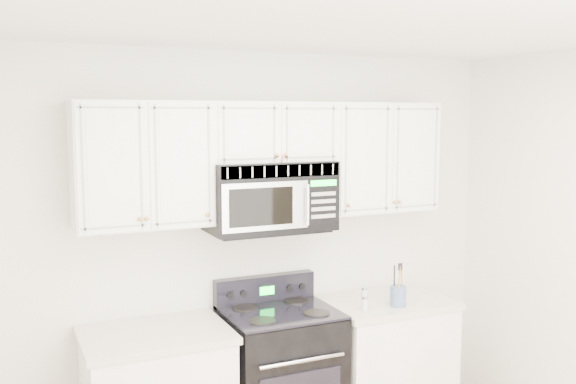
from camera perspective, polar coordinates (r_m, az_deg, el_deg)
room at (r=2.87m, az=11.03°, el=-11.23°), size 3.51×3.51×2.61m
base_cabinet_right at (r=4.71m, az=8.48°, el=-15.17°), size 0.86×0.65×0.92m
range at (r=4.35m, az=-0.72°, el=-16.18°), size 0.71×0.65×1.11m
upper_cabinets at (r=4.13m, az=-1.64°, el=3.34°), size 2.44×0.37×0.75m
microwave at (r=4.11m, az=-1.64°, el=-0.34°), size 0.80×0.45×0.44m
utensil_crock at (r=4.38m, az=9.76°, el=-9.06°), size 0.11×0.11×0.29m
shaker_salt at (r=4.27m, az=6.84°, el=-9.80°), size 0.04×0.04×0.09m
shaker_pepper at (r=4.46m, az=6.80°, el=-9.03°), size 0.04×0.04×0.10m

